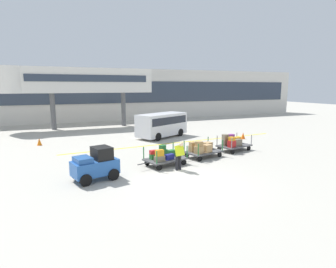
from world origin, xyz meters
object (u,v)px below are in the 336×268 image
Objects in this scene: baggage_cart_tail at (233,143)px; safety_cone_near at (243,136)px; shuttle_van at (162,123)px; safety_cone_far at (39,142)px; baggage_tug at (96,165)px; baggage_handler at (179,155)px; baggage_cart_lead at (164,157)px; baggage_cart_middle at (202,149)px.

safety_cone_near is (3.49, 3.39, -0.29)m from baggage_cart_tail.
shuttle_van reaches higher than safety_cone_far.
baggage_handler is at bearing -1.65° from baggage_tug.
baggage_cart_lead is 0.60× the size of shuttle_van.
baggage_cart_middle is 7.61m from safety_cone_near.
baggage_tug is 10.20m from safety_cone_far.
baggage_tug reaches higher than baggage_cart_lead.
safety_cone_far is at bearing 177.80° from shuttle_van.
baggage_tug is 4.20× the size of safety_cone_near.
baggage_handler is (-5.37, -2.70, 0.30)m from baggage_cart_tail.
baggage_tug reaches higher than baggage_cart_middle.
safety_cone_near and safety_cone_far have the same top height.
safety_cone_near is at bearing 44.19° from baggage_cart_tail.
baggage_cart_tail is at bearing 14.82° from baggage_tug.
safety_cone_near is 1.00× the size of safety_cone_far.
safety_cone_near is (13.20, 5.96, -0.48)m from baggage_tug.
baggage_cart_middle is 2.98m from baggage_cart_tail.
baggage_cart_middle is (6.83, 1.80, -0.22)m from baggage_tug.
baggage_handler is (4.34, -0.13, 0.11)m from baggage_tug.
baggage_cart_middle is 3.17m from baggage_handler.
baggage_cart_tail is 5.61× the size of safety_cone_near.
safety_cone_near is (6.37, 4.16, -0.26)m from baggage_cart_middle.
baggage_handler reaches higher than safety_cone_far.
baggage_tug is 0.75× the size of baggage_cart_middle.
baggage_cart_lead is at bearing 15.06° from baggage_tug.
baggage_cart_lead is at bearing 108.92° from baggage_handler.
baggage_cart_tail is 4.88m from safety_cone_near.
baggage_cart_lead is 5.97m from baggage_cart_tail.
baggage_handler reaches higher than baggage_cart_lead.
baggage_tug is 0.75× the size of baggage_cart_tail.
shuttle_van reaches higher than safety_cone_near.
baggage_cart_tail is 7.35m from shuttle_van.
safety_cone_far is (-16.06, 3.81, 0.00)m from safety_cone_near.
baggage_tug is 14.49m from safety_cone_near.
baggage_tug is 0.45× the size of shuttle_van.
baggage_tug is at bearing 178.35° from baggage_handler.
baggage_cart_middle is 7.63m from shuttle_van.
shuttle_van is (0.22, 7.60, 0.70)m from baggage_cart_middle.
baggage_cart_tail is at bearing -135.81° from safety_cone_near.
baggage_cart_tail is at bearing -68.72° from shuttle_van.
shuttle_van is (7.05, 9.39, 0.48)m from baggage_tug.
baggage_cart_tail is 0.60× the size of shuttle_van.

